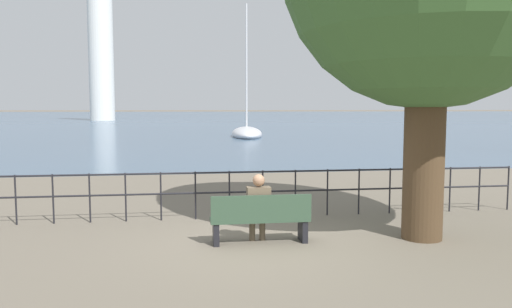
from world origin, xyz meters
The scene contains 7 objects.
ground_plane centered at (0.00, 0.00, 0.00)m, with size 1000.00×1000.00×0.00m, color #706656.
harbor_water centered at (0.00, 159.55, 0.00)m, with size 600.00×300.00×0.01m.
park_bench centered at (0.00, -0.06, 0.43)m, with size 1.79×0.45×0.90m.
seated_person_left centered at (-0.03, 0.01, 0.69)m, with size 0.42×0.35×1.25m.
promenade_railing centered at (0.00, 2.06, 0.70)m, with size 12.62×0.04×1.05m.
sailboat_1 centered at (3.80, 32.98, 0.28)m, with size 3.13×8.39×11.34m.
harbor_lighthouse centered at (-16.89, 89.60, 13.53)m, with size 4.58×4.58×29.10m.
Camera 1 is at (-1.31, -8.73, 2.43)m, focal length 35.00 mm.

